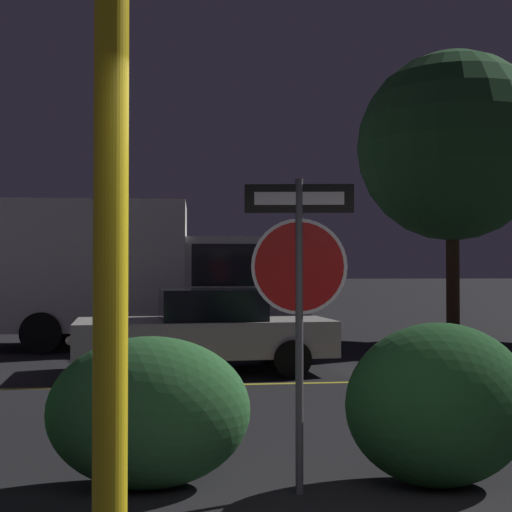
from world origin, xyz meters
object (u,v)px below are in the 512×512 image
Objects in this scene: delivery_truck at (147,272)px; stop_sign at (299,272)px; yellow_pole_left at (110,358)px; passing_car_2 at (205,330)px; tree_1 at (452,147)px; hedge_bush_2 at (149,412)px; hedge_bush_3 at (439,404)px.

stop_sign is at bearing 10.12° from delivery_truck.
stop_sign is 0.87× the size of yellow_pole_left.
passing_car_2 is (0.82, 9.19, -0.68)m from yellow_pole_left.
passing_car_2 is 0.62× the size of tree_1.
delivery_truck is (-1.09, 4.13, 0.97)m from passing_car_2.
tree_1 is (6.99, 10.89, 4.10)m from hedge_bush_2.
hedge_bush_2 is at bearing 169.54° from passing_car_2.
yellow_pole_left reaches higher than passing_car_2.
hedge_bush_2 is at bearing -122.69° from tree_1.
stop_sign is 0.34× the size of tree_1.
delivery_truck is (-2.59, 10.61, 1.02)m from hedge_bush_3.
tree_1 reaches higher than hedge_bush_3.
hedge_bush_3 is 0.34× the size of passing_car_2.
stop_sign is 1.60× the size of hedge_bush_3.
hedge_bush_2 is at bearing 88.70° from yellow_pole_left.
yellow_pole_left is 3.65m from hedge_bush_3.
yellow_pole_left is 1.73× the size of hedge_bush_2.
passing_car_2 is 4.38m from delivery_truck.
delivery_truck reaches higher than stop_sign.
tree_1 is at bearing 66.99° from hedge_bush_3.
yellow_pole_left is 15.89m from tree_1.
passing_car_2 is (0.76, 6.24, 0.10)m from hedge_bush_2.
yellow_pole_left reaches higher than stop_sign.
yellow_pole_left is 9.25m from passing_car_2.
delivery_truck reaches higher than passing_car_2.
hedge_bush_2 is at bearing 4.09° from delivery_truck.
hedge_bush_3 is at bearing 49.31° from yellow_pole_left.
tree_1 is at bearing -56.80° from passing_car_2.
yellow_pole_left is at bearing -91.30° from hedge_bush_2.
delivery_truck reaches higher than yellow_pole_left.
delivery_truck is 7.94m from tree_1.
hedge_bush_2 is at bearing 174.85° from stop_sign.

